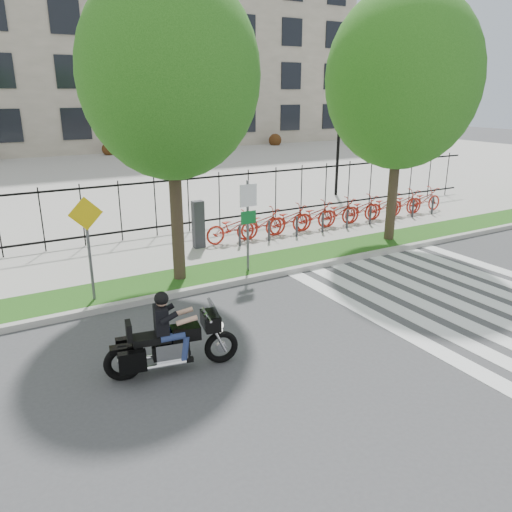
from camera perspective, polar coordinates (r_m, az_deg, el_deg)
ground at (r=9.92m, az=6.85°, el=-11.22°), size 120.00×120.00×0.00m
curb at (r=13.06m, az=-3.85°, el=-3.27°), size 60.00×0.20×0.15m
grass_verge at (r=13.78m, az=-5.41°, el=-2.14°), size 60.00×1.50×0.15m
sidewalk at (r=15.98m, az=-9.15°, el=0.59°), size 60.00×3.50×0.15m
plaza at (r=32.65m, az=-20.41°, el=8.64°), size 80.00×34.00×0.10m
crosswalk_stripes at (r=13.13m, az=24.15°, el=-5.13°), size 5.70×8.00×0.01m
iron_fence at (r=17.30m, az=-11.42°, el=5.51°), size 30.00×0.06×2.00m
office_building at (r=52.29m, az=-25.89°, el=22.17°), size 60.00×21.90×20.15m
lamp_post_right at (r=24.32m, az=9.47°, el=14.11°), size 1.06×0.70×4.25m
street_tree_1 at (r=12.61m, az=-9.84°, el=19.68°), size 4.29×4.29×7.56m
street_tree_2 at (r=16.78m, az=16.38°, el=18.78°), size 4.75×4.75×7.81m
bike_share_station at (r=18.64m, az=9.28°, el=4.95°), size 11.12×0.87×1.50m
sign_pole_regulatory at (r=13.42m, az=-0.91°, el=4.82°), size 0.50×0.09×2.50m
sign_pole_warning at (r=12.04m, az=-18.68°, el=2.28°), size 0.78×0.09×2.49m
motorcycle_rider at (r=9.19m, az=-9.62°, el=-9.40°), size 2.43×0.94×1.89m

